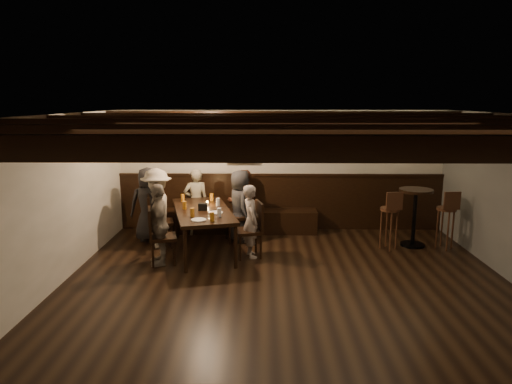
{
  "coord_description": "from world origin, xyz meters",
  "views": [
    {
      "loc": [
        -0.35,
        -5.57,
        2.59
      ],
      "look_at": [
        -0.47,
        1.3,
        1.2
      ],
      "focal_mm": 32.0,
      "sensor_mm": 36.0,
      "label": 1
    }
  ],
  "objects_px": {
    "person_right_near": "(240,206)",
    "bar_stool_right": "(445,227)",
    "person_bench_centre": "(196,202)",
    "bar_stool_left": "(389,228)",
    "person_bench_left": "(148,204)",
    "chair_left_far": "(162,247)",
    "chair_right_far": "(249,240)",
    "chair_right_near": "(239,225)",
    "high_top_table": "(415,209)",
    "person_left_far": "(159,224)",
    "person_bench_right": "(243,202)",
    "person_left_near": "(157,208)",
    "dining_table": "(203,213)",
    "chair_left_near": "(160,231)",
    "person_right_far": "(251,221)"
  },
  "relations": [
    {
      "from": "person_left_far",
      "to": "chair_right_far",
      "type": "bearing_deg",
      "value": 90.0
    },
    {
      "from": "person_bench_left",
      "to": "high_top_table",
      "type": "bearing_deg",
      "value": 162.2
    },
    {
      "from": "chair_left_far",
      "to": "person_left_far",
      "type": "height_order",
      "value": "person_left_far"
    },
    {
      "from": "person_left_near",
      "to": "chair_left_near",
      "type": "bearing_deg",
      "value": 90.0
    },
    {
      "from": "person_right_near",
      "to": "bar_stool_right",
      "type": "height_order",
      "value": "person_right_near"
    },
    {
      "from": "person_bench_right",
      "to": "person_left_near",
      "type": "relative_size",
      "value": 0.89
    },
    {
      "from": "chair_right_near",
      "to": "chair_right_far",
      "type": "bearing_deg",
      "value": 179.93
    },
    {
      "from": "person_right_near",
      "to": "bar_stool_left",
      "type": "relative_size",
      "value": 1.26
    },
    {
      "from": "person_right_near",
      "to": "person_right_far",
      "type": "relative_size",
      "value": 1.09
    },
    {
      "from": "person_left_near",
      "to": "chair_right_far",
      "type": "bearing_deg",
      "value": 58.52
    },
    {
      "from": "person_bench_right",
      "to": "person_right_near",
      "type": "bearing_deg",
      "value": 71.57
    },
    {
      "from": "chair_left_far",
      "to": "bar_stool_right",
      "type": "height_order",
      "value": "bar_stool_right"
    },
    {
      "from": "person_bench_centre",
      "to": "bar_stool_right",
      "type": "height_order",
      "value": "person_bench_centre"
    },
    {
      "from": "person_bench_centre",
      "to": "high_top_table",
      "type": "bearing_deg",
      "value": 156.3
    },
    {
      "from": "bar_stool_left",
      "to": "person_right_far",
      "type": "bearing_deg",
      "value": -179.98
    },
    {
      "from": "person_right_near",
      "to": "high_top_table",
      "type": "height_order",
      "value": "person_right_near"
    },
    {
      "from": "person_bench_centre",
      "to": "person_right_near",
      "type": "xyz_separation_m",
      "value": [
        0.88,
        -0.39,
        0.02
      ]
    },
    {
      "from": "dining_table",
      "to": "chair_left_far",
      "type": "distance_m",
      "value": 0.94
    },
    {
      "from": "person_bench_centre",
      "to": "bar_stool_left",
      "type": "relative_size",
      "value": 1.23
    },
    {
      "from": "dining_table",
      "to": "person_bench_right",
      "type": "height_order",
      "value": "person_bench_right"
    },
    {
      "from": "person_bench_left",
      "to": "person_bench_centre",
      "type": "distance_m",
      "value": 0.91
    },
    {
      "from": "person_left_near",
      "to": "high_top_table",
      "type": "xyz_separation_m",
      "value": [
        4.58,
        0.13,
        -0.02
      ]
    },
    {
      "from": "chair_left_near",
      "to": "person_bench_right",
      "type": "height_order",
      "value": "person_bench_right"
    },
    {
      "from": "chair_left_near",
      "to": "high_top_table",
      "type": "distance_m",
      "value": 4.57
    },
    {
      "from": "dining_table",
      "to": "person_bench_centre",
      "type": "relative_size",
      "value": 1.66
    },
    {
      "from": "person_bench_left",
      "to": "chair_right_far",
      "type": "bearing_deg",
      "value": 140.19
    },
    {
      "from": "dining_table",
      "to": "bar_stool_left",
      "type": "xyz_separation_m",
      "value": [
        3.25,
        0.17,
        -0.29
      ]
    },
    {
      "from": "dining_table",
      "to": "bar_stool_left",
      "type": "distance_m",
      "value": 3.26
    },
    {
      "from": "bar_stool_right",
      "to": "person_bench_centre",
      "type": "bearing_deg",
      "value": 162.55
    },
    {
      "from": "chair_right_near",
      "to": "chair_right_far",
      "type": "xyz_separation_m",
      "value": [
        0.23,
        -0.87,
        -0.02
      ]
    },
    {
      "from": "person_bench_centre",
      "to": "dining_table",
      "type": "bearing_deg",
      "value": 90.0
    },
    {
      "from": "chair_left_far",
      "to": "chair_right_far",
      "type": "bearing_deg",
      "value": 90.0
    },
    {
      "from": "person_bench_left",
      "to": "chair_right_near",
      "type": "bearing_deg",
      "value": 164.48
    },
    {
      "from": "chair_right_near",
      "to": "chair_right_far",
      "type": "height_order",
      "value": "chair_right_near"
    },
    {
      "from": "chair_right_near",
      "to": "person_bench_left",
      "type": "distance_m",
      "value": 1.73
    },
    {
      "from": "person_left_far",
      "to": "chair_left_near",
      "type": "bearing_deg",
      "value": 178.09
    },
    {
      "from": "chair_left_near",
      "to": "chair_right_near",
      "type": "xyz_separation_m",
      "value": [
        1.39,
        0.36,
        0.01
      ]
    },
    {
      "from": "person_left_far",
      "to": "person_right_far",
      "type": "bearing_deg",
      "value": 90.0
    },
    {
      "from": "dining_table",
      "to": "person_right_far",
      "type": "xyz_separation_m",
      "value": [
        0.84,
        -0.25,
        -0.07
      ]
    },
    {
      "from": "chair_right_near",
      "to": "person_bench_right",
      "type": "distance_m",
      "value": 0.59
    },
    {
      "from": "person_right_near",
      "to": "bar_stool_right",
      "type": "relative_size",
      "value": 1.26
    },
    {
      "from": "person_bench_centre",
      "to": "person_right_far",
      "type": "relative_size",
      "value": 1.06
    },
    {
      "from": "bar_stool_left",
      "to": "person_right_near",
      "type": "bearing_deg",
      "value": 160.41
    },
    {
      "from": "dining_table",
      "to": "person_bench_centre",
      "type": "bearing_deg",
      "value": 90.0
    },
    {
      "from": "person_bench_centre",
      "to": "person_bench_right",
      "type": "height_order",
      "value": "person_bench_centre"
    },
    {
      "from": "person_bench_left",
      "to": "person_bench_right",
      "type": "bearing_deg",
      "value": -180.0
    },
    {
      "from": "person_bench_centre",
      "to": "person_left_far",
      "type": "height_order",
      "value": "person_left_far"
    },
    {
      "from": "chair_right_near",
      "to": "bar_stool_right",
      "type": "bearing_deg",
      "value": -110.82
    },
    {
      "from": "person_left_near",
      "to": "person_left_far",
      "type": "relative_size",
      "value": 1.08
    },
    {
      "from": "chair_left_far",
      "to": "chair_right_far",
      "type": "distance_m",
      "value": 1.44
    }
  ]
}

